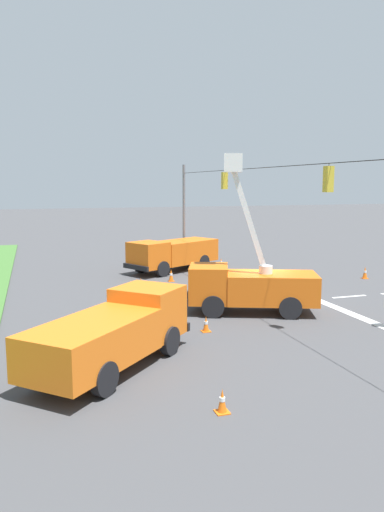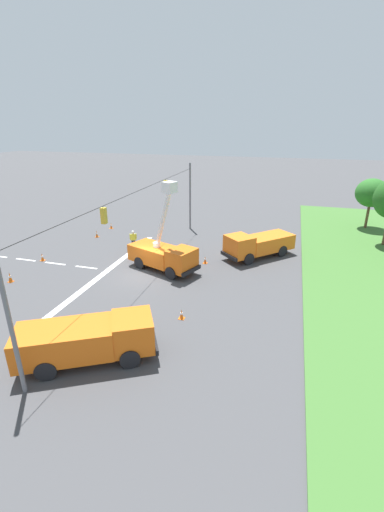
# 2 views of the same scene
# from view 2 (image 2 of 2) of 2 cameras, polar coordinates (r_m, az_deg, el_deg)

# --- Properties ---
(ground_plane) EXTENTS (200.00, 200.00, 0.00)m
(ground_plane) POSITION_cam_2_polar(r_m,az_deg,el_deg) (27.19, -8.11, -3.08)
(ground_plane) COLOR #424244
(lane_markings) EXTENTS (17.60, 15.25, 0.01)m
(lane_markings) POSITION_cam_2_polar(r_m,az_deg,el_deg) (29.27, -16.34, -1.94)
(lane_markings) COLOR silver
(lane_markings) RESTS_ON ground
(signal_gantry) EXTENTS (26.20, 0.33, 7.20)m
(signal_gantry) POSITION_cam_2_polar(r_m,az_deg,el_deg) (25.79, -8.55, 5.60)
(signal_gantry) COLOR slate
(signal_gantry) RESTS_ON ground
(tree_far_west) EXTENTS (3.39, 3.36, 5.54)m
(tree_far_west) POSITION_cam_2_polar(r_m,az_deg,el_deg) (42.52, 27.76, 9.28)
(tree_far_west) COLOR brown
(tree_far_west) RESTS_ON ground
(utility_truck_bucket_lift) EXTENTS (4.23, 6.31, 7.16)m
(utility_truck_bucket_lift) POSITION_cam_2_polar(r_m,az_deg,el_deg) (27.36, -4.73, 0.37)
(utility_truck_bucket_lift) COLOR orange
(utility_truck_bucket_lift) RESTS_ON ground
(utility_truck_support_near) EXTENTS (5.26, 7.00, 2.15)m
(utility_truck_support_near) POSITION_cam_2_polar(r_m,az_deg,el_deg) (18.07, -17.03, -13.06)
(utility_truck_support_near) COLOR orange
(utility_truck_support_near) RESTS_ON ground
(utility_truck_support_far) EXTENTS (6.30, 6.18, 2.25)m
(utility_truck_support_far) POSITION_cam_2_polar(r_m,az_deg,el_deg) (30.58, 10.90, 1.96)
(utility_truck_support_far) COLOR orange
(utility_truck_support_far) RESTS_ON ground
(road_worker) EXTENTS (0.40, 0.59, 1.77)m
(road_worker) POSITION_cam_2_polar(r_m,az_deg,el_deg) (32.57, -9.76, 2.89)
(road_worker) COLOR #383842
(road_worker) RESTS_ON ground
(traffic_cone_foreground_left) EXTENTS (0.36, 0.36, 0.66)m
(traffic_cone_foreground_left) POSITION_cam_2_polar(r_m,az_deg,el_deg) (20.33, -26.29, -13.39)
(traffic_cone_foreground_left) COLOR orange
(traffic_cone_foreground_left) RESTS_ON ground
(traffic_cone_foreground_right) EXTENTS (0.36, 0.36, 0.67)m
(traffic_cone_foreground_right) POSITION_cam_2_polar(r_m,az_deg,el_deg) (32.18, -23.69, -0.16)
(traffic_cone_foreground_right) COLOR orange
(traffic_cone_foreground_right) RESTS_ON ground
(traffic_cone_mid_left) EXTENTS (0.36, 0.36, 0.62)m
(traffic_cone_mid_left) POSITION_cam_2_polar(r_m,az_deg,el_deg) (21.07, -1.75, -9.69)
(traffic_cone_mid_left) COLOR orange
(traffic_cone_mid_left) RESTS_ON ground
(traffic_cone_mid_right) EXTENTS (0.36, 0.36, 0.76)m
(traffic_cone_mid_right) POSITION_cam_2_polar(r_m,az_deg,el_deg) (28.97, -28.07, -3.15)
(traffic_cone_mid_right) COLOR orange
(traffic_cone_mid_right) RESTS_ON ground
(traffic_cone_near_bucket) EXTENTS (0.36, 0.36, 0.70)m
(traffic_cone_near_bucket) POSITION_cam_2_polar(r_m,az_deg,el_deg) (36.94, -15.60, 3.56)
(traffic_cone_near_bucket) COLOR orange
(traffic_cone_near_bucket) RESTS_ON ground
(traffic_cone_lane_edge_a) EXTENTS (0.36, 0.36, 0.63)m
(traffic_cone_lane_edge_a) POSITION_cam_2_polar(r_m,az_deg,el_deg) (39.62, -13.33, 4.91)
(traffic_cone_lane_edge_a) COLOR orange
(traffic_cone_lane_edge_a) RESTS_ON ground
(traffic_cone_lane_edge_b) EXTENTS (0.36, 0.36, 0.75)m
(traffic_cone_lane_edge_b) POSITION_cam_2_polar(r_m,az_deg,el_deg) (20.57, -8.91, -10.57)
(traffic_cone_lane_edge_b) COLOR orange
(traffic_cone_lane_edge_b) RESTS_ON ground
(traffic_cone_far_left) EXTENTS (0.36, 0.36, 0.64)m
(traffic_cone_far_left) POSITION_cam_2_polar(r_m,az_deg,el_deg) (28.94, 2.21, -0.66)
(traffic_cone_far_left) COLOR orange
(traffic_cone_far_left) RESTS_ON ground
(traffic_cone_far_right) EXTENTS (0.36, 0.36, 0.64)m
(traffic_cone_far_right) POSITION_cam_2_polar(r_m,az_deg,el_deg) (34.92, 8.07, 3.07)
(traffic_cone_far_right) COLOR orange
(traffic_cone_far_right) RESTS_ON ground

